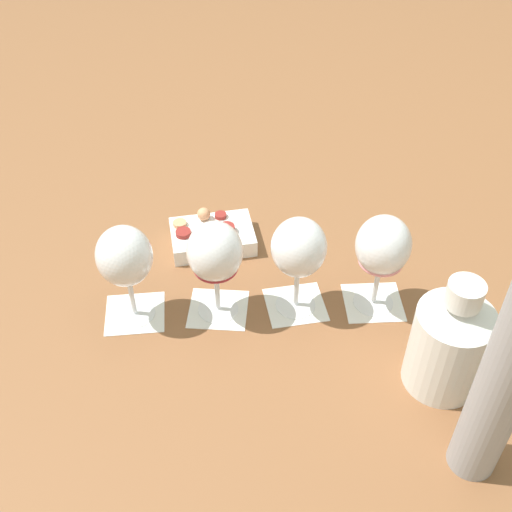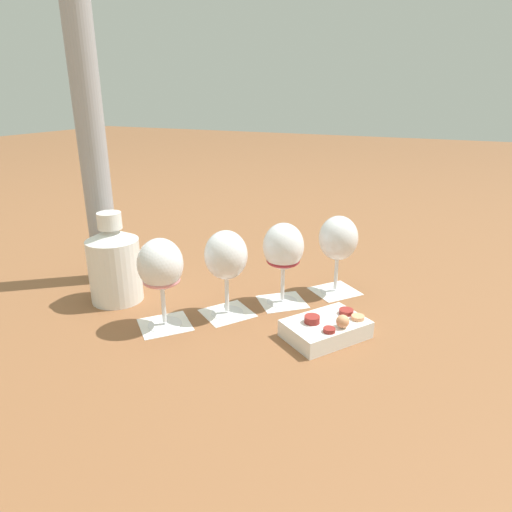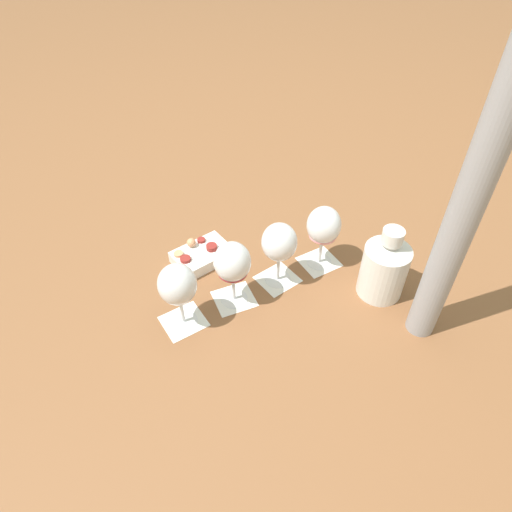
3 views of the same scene
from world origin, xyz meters
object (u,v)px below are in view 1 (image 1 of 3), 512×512
wine_glass_1 (299,251)px  ceramic_vase (450,341)px  wine_glass_2 (215,255)px  wine_glass_0 (383,249)px  wine_glass_3 (125,260)px  snack_dish (212,236)px

wine_glass_1 → ceramic_vase: (-0.26, -0.04, -0.04)m
wine_glass_2 → wine_glass_0: bearing=-131.6°
wine_glass_2 → wine_glass_3: size_ratio=1.00×
wine_glass_3 → ceramic_vase: bearing=-150.3°
wine_glass_3 → snack_dish: bearing=-79.0°
wine_glass_2 → wine_glass_3: bearing=49.1°
wine_glass_3 → wine_glass_0: bearing=-131.3°
wine_glass_0 → ceramic_vase: ceramic_vase is taller
wine_glass_1 → ceramic_vase: ceramic_vase is taller
snack_dish → ceramic_vase: bearing=-175.7°
wine_glass_2 → snack_dish: size_ratio=0.99×
wine_glass_0 → snack_dish: wine_glass_0 is taller
wine_glass_0 → wine_glass_3: (0.27, 0.30, -0.00)m
wine_glass_1 → wine_glass_2: same height
wine_glass_0 → wine_glass_1: 0.13m
wine_glass_1 → snack_dish: wine_glass_1 is taller
wine_glass_3 → snack_dish: (0.04, -0.21, -0.10)m
wine_glass_3 → wine_glass_1: bearing=-130.7°
wine_glass_0 → wine_glass_1: bearing=47.4°
wine_glass_1 → wine_glass_2: (0.08, 0.10, 0.00)m
wine_glass_1 → wine_glass_2: size_ratio=1.00×
wine_glass_1 → ceramic_vase: bearing=-170.7°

